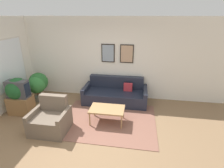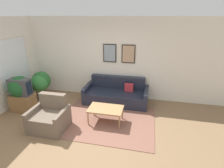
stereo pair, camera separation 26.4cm
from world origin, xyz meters
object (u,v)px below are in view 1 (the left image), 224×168
(couch, at_px, (115,94))
(armchair, at_px, (51,120))
(tv, at_px, (18,89))
(coffee_table, at_px, (107,110))
(potted_plant_tall, at_px, (18,90))

(couch, distance_m, armchair, 2.27)
(tv, bearing_deg, coffee_table, -1.61)
(coffee_table, bearing_deg, couch, 87.83)
(tv, height_order, armchair, tv)
(tv, bearing_deg, couch, 23.82)
(couch, xyz_separation_m, tv, (-2.64, -1.16, 0.49))
(couch, relative_size, armchair, 2.34)
(tv, height_order, potted_plant_tall, potted_plant_tall)
(couch, xyz_separation_m, armchair, (-1.37, -1.80, 0.01))
(couch, relative_size, tv, 3.38)
(couch, height_order, coffee_table, couch)
(potted_plant_tall, bearing_deg, tv, -50.55)
(armchair, height_order, potted_plant_tall, potted_plant_tall)
(tv, relative_size, potted_plant_tall, 0.57)
(tv, relative_size, armchair, 0.69)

